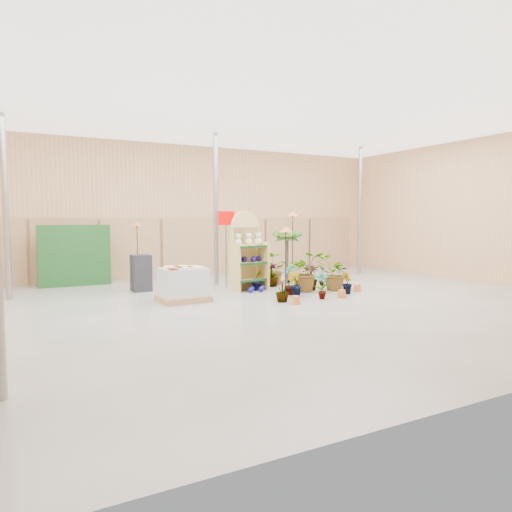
{
  "coord_description": "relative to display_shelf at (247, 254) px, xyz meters",
  "views": [
    {
      "loc": [
        -5.27,
        -9.13,
        1.99
      ],
      "look_at": [
        0.3,
        1.5,
        1.0
      ],
      "focal_mm": 32.0,
      "sensor_mm": 36.0,
      "label": 1
    }
  ],
  "objects": [
    {
      "name": "potted_plant_8",
      "position": [
        0.97,
        -2.21,
        -0.67
      ],
      "size": [
        0.42,
        0.37,
        0.67
      ],
      "primitive_type": "imported",
      "rotation": [
        0.0,
        0.0,
        5.82
      ],
      "color": "#27621D",
      "rests_on": "ground"
    },
    {
      "name": "teddy_bears",
      "position": [
        0.02,
        -0.1,
        0.39
      ],
      "size": [
        0.81,
        0.21,
        0.34
      ],
      "color": "beige",
      "rests_on": "display_shelf"
    },
    {
      "name": "bird_table_front",
      "position": [
        0.46,
        -1.33,
        0.65
      ],
      "size": [
        0.34,
        0.34,
        1.79
      ],
      "color": "black",
      "rests_on": "ground"
    },
    {
      "name": "palm",
      "position": [
        1.62,
        0.51,
        0.44
      ],
      "size": [
        0.7,
        0.7,
        1.71
      ],
      "color": "#443829",
      "rests_on": "ground"
    },
    {
      "name": "potted_plant_7",
      "position": [
        -0.1,
        -2.09,
        -0.72
      ],
      "size": [
        0.41,
        0.41,
        0.56
      ],
      "primitive_type": "imported",
      "rotation": [
        0.0,
        0.0,
        4.31
      ],
      "color": "#27621D",
      "rests_on": "ground"
    },
    {
      "name": "gazing_balls_floor",
      "position": [
        0.08,
        -0.42,
        -0.93
      ],
      "size": [
        0.63,
        0.39,
        0.15
      ],
      "color": "navy",
      "rests_on": "ground"
    },
    {
      "name": "room",
      "position": [
        -0.38,
        -1.29,
        1.21
      ],
      "size": [
        15.2,
        12.1,
        4.7
      ],
      "color": "slate",
      "rests_on": "ground"
    },
    {
      "name": "potted_plant_6",
      "position": [
        1.06,
        0.46,
        -0.54
      ],
      "size": [
        0.97,
        1.03,
        0.93
      ],
      "primitive_type": "imported",
      "rotation": [
        0.0,
        0.0,
        1.91
      ],
      "color": "#27621D",
      "rests_on": "ground"
    },
    {
      "name": "potted_plant_11",
      "position": [
        0.92,
        0.19,
        -0.67
      ],
      "size": [
        0.4,
        0.4,
        0.67
      ],
      "primitive_type": "imported",
      "rotation": [
        0.0,
        0.0,
        3.21
      ],
      "color": "#27621D",
      "rests_on": "ground"
    },
    {
      "name": "charcoal_planters",
      "position": [
        -2.68,
        1.13,
        -0.51
      ],
      "size": [
        0.5,
        0.5,
        1.0
      ],
      "color": "black",
      "rests_on": "ground"
    },
    {
      "name": "trellis_stock",
      "position": [
        -4.18,
        3.0,
        -0.11
      ],
      "size": [
        2.0,
        0.3,
        1.8
      ],
      "primitive_type": "cube",
      "color": "#17481B",
      "rests_on": "ground"
    },
    {
      "name": "potted_plant_5",
      "position": [
        0.2,
        -0.24,
        -0.71
      ],
      "size": [
        0.42,
        0.39,
        0.6
      ],
      "primitive_type": "imported",
      "rotation": [
        0.0,
        0.0,
        0.5
      ],
      "color": "#27621D",
      "rests_on": "ground"
    },
    {
      "name": "display_shelf",
      "position": [
        0.0,
        0.0,
        0.0
      ],
      "size": [
        1.0,
        0.71,
        2.2
      ],
      "rotation": [
        0.0,
        0.0,
        0.15
      ],
      "color": "tan",
      "rests_on": "ground"
    },
    {
      "name": "potted_plant_1",
      "position": [
        0.57,
        -1.59,
        -0.68
      ],
      "size": [
        0.44,
        0.46,
        0.65
      ],
      "primitive_type": "imported",
      "rotation": [
        0.0,
        0.0,
        2.22
      ],
      "color": "#27621D",
      "rests_on": "ground"
    },
    {
      "name": "potted_plant_10",
      "position": [
        2.08,
        -1.23,
        -0.52
      ],
      "size": [
        0.89,
        0.77,
        0.97
      ],
      "primitive_type": "imported",
      "rotation": [
        0.0,
        0.0,
        3.12
      ],
      "color": "#27621D",
      "rests_on": "ground"
    },
    {
      "name": "potted_plant_0",
      "position": [
        0.59,
        -1.27,
        -0.6
      ],
      "size": [
        0.36,
        0.47,
        0.82
      ],
      "primitive_type": "imported",
      "rotation": [
        0.0,
        0.0,
        4.54
      ],
      "color": "#27621D",
      "rests_on": "ground"
    },
    {
      "name": "potted_plant_2",
      "position": [
        1.29,
        -1.01,
        -0.46
      ],
      "size": [
        1.2,
        1.12,
        1.09
      ],
      "primitive_type": "imported",
      "rotation": [
        0.0,
        0.0,
        5.95
      ],
      "color": "#27621D",
      "rests_on": "ground"
    },
    {
      "name": "offer_sign",
      "position": [
        -0.28,
        0.78,
        0.56
      ],
      "size": [
        0.5,
        0.08,
        2.2
      ],
      "color": "gray",
      "rests_on": "ground"
    },
    {
      "name": "potted_plant_9",
      "position": [
        2.01,
        -1.91,
        -0.71
      ],
      "size": [
        0.39,
        0.42,
        0.6
      ],
      "primitive_type": "imported",
      "rotation": [
        0.0,
        0.0,
        4.17
      ],
      "color": "#27621D",
      "rests_on": "ground"
    },
    {
      "name": "bird_table_right",
      "position": [
        1.6,
        0.16,
        1.04
      ],
      "size": [
        0.34,
        0.34,
        2.2
      ],
      "color": "black",
      "rests_on": "ground"
    },
    {
      "name": "pallet_stack",
      "position": [
        -2.16,
        -0.89,
        -0.6
      ],
      "size": [
        1.19,
        1.01,
        0.85
      ],
      "rotation": [
        0.0,
        0.0,
        0.06
      ],
      "color": "#99734F",
      "rests_on": "ground"
    },
    {
      "name": "potted_plant_3",
      "position": [
        1.55,
        -0.86,
        -0.65
      ],
      "size": [
        0.42,
        0.42,
        0.72
      ],
      "primitive_type": "imported",
      "rotation": [
        0.0,
        0.0,
        0.05
      ],
      "color": "#27621D",
      "rests_on": "ground"
    },
    {
      "name": "potted_plant_4",
      "position": [
        2.34,
        -0.32,
        -0.69
      ],
      "size": [
        0.34,
        0.4,
        0.63
      ],
      "primitive_type": "imported",
      "rotation": [
        0.0,
        0.0,
        1.14
      ],
      "color": "#27621D",
      "rests_on": "ground"
    },
    {
      "name": "bird_table_back",
      "position": [
        -2.5,
        2.28,
        0.77
      ],
      "size": [
        0.34,
        0.34,
        1.92
      ],
      "color": "black",
      "rests_on": "ground"
    },
    {
      "name": "gazing_balls_shelf",
      "position": [
        -0.0,
        -0.12,
        -0.14
      ],
      "size": [
        0.81,
        0.28,
        0.15
      ],
      "color": "navy",
      "rests_on": "display_shelf"
    }
  ]
}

